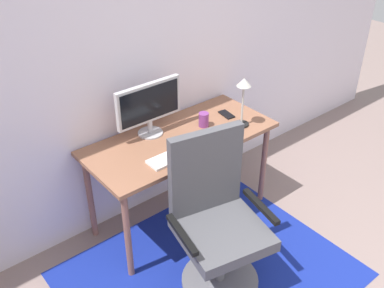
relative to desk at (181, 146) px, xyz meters
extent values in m
cube|color=silver|center=(-0.12, 0.38, 0.64)|extent=(6.00, 0.10, 2.60)
cube|color=navy|center=(-0.22, -0.60, -0.66)|extent=(1.79, 1.47, 0.01)
cube|color=#8D5D43|center=(0.00, 0.00, 0.06)|extent=(1.39, 0.62, 0.03)
cylinder|color=#8B5B4D|center=(-0.64, -0.25, -0.30)|extent=(0.04, 0.04, 0.71)
cylinder|color=#8B5B4D|center=(0.64, -0.25, -0.30)|extent=(0.04, 0.04, 0.71)
cylinder|color=#8B5B4D|center=(-0.64, 0.25, -0.30)|extent=(0.04, 0.04, 0.71)
cylinder|color=#8B5B4D|center=(0.64, 0.25, -0.30)|extent=(0.04, 0.04, 0.71)
cylinder|color=#B2B2B7|center=(-0.14, 0.17, 0.09)|extent=(0.18, 0.18, 0.01)
cylinder|color=#B2B2B7|center=(-0.14, 0.17, 0.14)|extent=(0.04, 0.04, 0.10)
cube|color=#B7B7BC|center=(-0.14, 0.17, 0.33)|extent=(0.51, 0.04, 0.28)
cube|color=black|center=(-0.14, 0.15, 0.33)|extent=(0.47, 0.00, 0.24)
cube|color=white|center=(-0.17, -0.18, 0.09)|extent=(0.43, 0.13, 0.02)
ellipsoid|color=white|center=(0.12, -0.18, 0.10)|extent=(0.06, 0.10, 0.03)
cylinder|color=#7B3680|center=(0.22, 0.01, 0.13)|extent=(0.07, 0.07, 0.11)
cube|color=black|center=(0.47, 0.03, 0.08)|extent=(0.09, 0.15, 0.01)
cylinder|color=black|center=(0.45, -0.15, 0.09)|extent=(0.11, 0.11, 0.01)
cylinder|color=beige|center=(0.45, -0.15, 0.25)|extent=(0.02, 0.02, 0.30)
cone|color=beige|center=(0.45, -0.15, 0.43)|extent=(0.11, 0.11, 0.06)
cylinder|color=slate|center=(-0.22, -0.70, -0.63)|extent=(0.51, 0.51, 0.05)
cylinder|color=slate|center=(-0.22, -0.70, -0.43)|extent=(0.06, 0.06, 0.37)
cube|color=#4C4C51|center=(-0.22, -0.70, -0.20)|extent=(0.61, 0.61, 0.08)
cube|color=#4C4C51|center=(-0.18, -0.48, 0.12)|extent=(0.49, 0.16, 0.57)
cube|color=black|center=(-0.49, -0.64, -0.09)|extent=(0.12, 0.36, 0.03)
cube|color=black|center=(0.04, -0.75, -0.09)|extent=(0.12, 0.36, 0.03)
camera|label=1|loc=(-1.64, -2.14, 1.72)|focal=41.61mm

